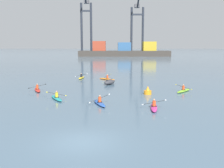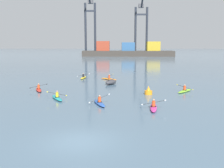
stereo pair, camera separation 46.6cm
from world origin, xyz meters
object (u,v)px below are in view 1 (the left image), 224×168
kayak_yellow (83,77)px  kayak_magenta (155,107)px  channel_buoy (149,91)px  gantry_crane_west (87,21)px  capsized_dinghy (111,82)px  container_barge (125,51)px  gantry_crane_west_mid (139,23)px  kayak_orange (108,79)px  kayak_blue (101,103)px  kayak_teal (58,98)px  kayak_lime (185,90)px  kayak_red (39,89)px

kayak_yellow → kayak_magenta: same height
channel_buoy → gantry_crane_west: bearing=99.1°
capsized_dinghy → container_barge: bearing=86.1°
gantry_crane_west_mid → kayak_orange: gantry_crane_west_mid is taller
kayak_blue → kayak_teal: 5.27m
gantry_crane_west_mid → kayak_magenta: size_ratio=10.46×
kayak_teal → kayak_lime: bearing=17.3°
channel_buoy → kayak_red: 13.90m
kayak_red → kayak_orange: same height
capsized_dinghy → gantry_crane_west: bearing=97.3°
channel_buoy → kayak_teal: bearing=-163.9°
capsized_dinghy → kayak_yellow: (-4.96, 6.90, -0.18)m
gantry_crane_west → kayak_orange: size_ratio=12.10×
kayak_red → kayak_yellow: (4.15, 12.37, 0.00)m
kayak_orange → kayak_yellow: bearing=159.4°
kayak_lime → gantry_crane_west: bearing=101.5°
gantry_crane_west → kayak_red: (4.66, -112.73, -18.73)m
kayak_red → kayak_lime: size_ratio=1.13×
kayak_orange → kayak_yellow: (-4.49, 1.69, -0.00)m
kayak_teal → kayak_orange: bearing=72.3°
gantry_crane_west_mid → kayak_yellow: bearing=-100.8°
kayak_red → kayak_teal: (3.55, -5.26, 0.00)m
container_barge → kayak_orange: size_ratio=15.63×
gantry_crane_west_mid → kayak_orange: bearing=-98.2°
kayak_magenta → kayak_lime: same height
capsized_dinghy → kayak_red: (-9.11, -5.47, -0.18)m
container_barge → kayak_teal: bearing=-96.4°
channel_buoy → kayak_lime: channel_buoy is taller
capsized_dinghy → kayak_red: 10.63m
gantry_crane_west_mid → kayak_blue: 124.36m
kayak_orange → gantry_crane_west: bearing=97.4°
kayak_teal → kayak_lime: 15.56m
kayak_blue → kayak_teal: (-4.71, 2.37, 0.00)m
kayak_orange → kayak_yellow: size_ratio=0.87×
kayak_magenta → kayak_lime: 10.11m
channel_buoy → kayak_teal: 10.56m
kayak_blue → capsized_dinghy: bearing=86.3°
container_barge → channel_buoy: bearing=-91.1°
container_barge → gantry_crane_west_mid: bearing=56.4°
gantry_crane_west → channel_buoy: bearing=-80.9°
container_barge → kayak_red: size_ratio=13.89×
kayak_yellow → kayak_magenta: 23.58m
kayak_orange → kayak_yellow: same height
kayak_yellow → kayak_lime: size_ratio=1.15×
gantry_crane_west_mid → capsized_dinghy: bearing=-97.5°
channel_buoy → kayak_red: (-13.70, 2.33, -0.19)m
capsized_dinghy → kayak_magenta: kayak_magenta is taller
gantry_crane_west → kayak_teal: size_ratio=11.05×
gantry_crane_west → gantry_crane_west_mid: 28.27m
kayak_blue → kayak_magenta: size_ratio=0.99×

